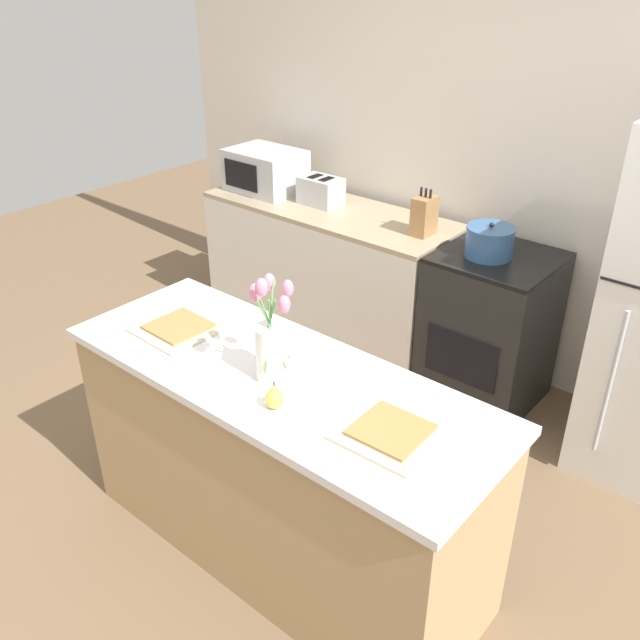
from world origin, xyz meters
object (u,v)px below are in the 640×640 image
at_px(stove_range, 489,329).
at_px(cooking_pot, 489,242).
at_px(flower_vase, 271,342).
at_px(plate_setting_left, 179,328).
at_px(knife_block, 424,216).
at_px(pear_figurine, 275,397).
at_px(toaster, 321,191).
at_px(plate_setting_right, 391,432).
at_px(microwave, 265,170).

height_order(stove_range, cooking_pot, cooking_pot).
height_order(flower_vase, cooking_pot, flower_vase).
distance_m(plate_setting_left, knife_block, 1.63).
xyz_separation_m(pear_figurine, toaster, (-1.29, 1.79, 0.02)).
xyz_separation_m(flower_vase, plate_setting_right, (0.53, 0.01, -0.14)).
xyz_separation_m(stove_range, plate_setting_right, (0.44, -1.63, 0.48)).
distance_m(pear_figurine, plate_setting_left, 0.70).
bearing_deg(cooking_pot, knife_block, 174.76).
bearing_deg(stove_range, plate_setting_right, -74.98).
distance_m(stove_range, plate_setting_right, 1.75).
height_order(toaster, cooking_pot, cooking_pot).
bearing_deg(toaster, plate_setting_right, -44.40).
bearing_deg(microwave, cooking_pot, -1.53).
xyz_separation_m(plate_setting_right, knife_block, (-0.91, 1.62, 0.08)).
height_order(flower_vase, microwave, flower_vase).
height_order(pear_figurine, plate_setting_right, pear_figurine).
bearing_deg(cooking_pot, flower_vase, -91.70).
bearing_deg(plate_setting_right, cooking_pot, 106.89).
bearing_deg(cooking_pot, toaster, 176.77).
bearing_deg(plate_setting_right, microwave, 142.81).
distance_m(stove_range, cooking_pot, 0.53).
bearing_deg(plate_setting_left, stove_range, 68.63).
bearing_deg(plate_setting_left, pear_figurine, -11.40).
distance_m(pear_figurine, plate_setting_right, 0.42).
height_order(plate_setting_left, microwave, microwave).
bearing_deg(stove_range, flower_vase, -93.19).
bearing_deg(microwave, toaster, 2.93).
height_order(toaster, knife_block, knife_block).
distance_m(cooking_pot, microwave, 1.66).
bearing_deg(plate_setting_right, stove_range, 105.02).
bearing_deg(toaster, pear_figurine, -54.11).
relative_size(pear_figurine, knife_block, 0.40).
relative_size(stove_range, flower_vase, 2.03).
relative_size(stove_range, plate_setting_left, 2.79).
relative_size(plate_setting_left, toaster, 1.14).
distance_m(pear_figurine, microwave, 2.49).
bearing_deg(microwave, flower_vase, -45.30).
bearing_deg(flower_vase, microwave, 134.70).
xyz_separation_m(pear_figurine, microwave, (-1.75, 1.76, 0.07)).
distance_m(plate_setting_right, knife_block, 1.86).
bearing_deg(pear_figurine, knife_block, 106.34).
bearing_deg(stove_range, toaster, 178.95).
relative_size(stove_range, toaster, 3.18).
height_order(pear_figurine, toaster, toaster).
relative_size(flower_vase, knife_block, 1.62).
distance_m(toaster, knife_block, 0.78).
xyz_separation_m(microwave, knife_block, (1.24, -0.01, -0.02)).
bearing_deg(knife_block, stove_range, 0.73).
bearing_deg(cooking_pot, plate_setting_left, -110.54).
relative_size(pear_figurine, toaster, 0.38).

